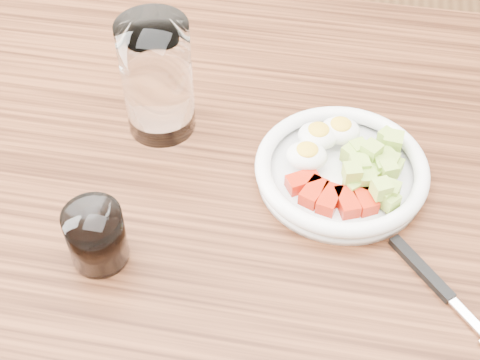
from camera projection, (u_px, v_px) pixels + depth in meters
name	position (u px, v px, depth m)	size (l,w,h in m)	color
dining_table	(246.00, 254.00, 0.86)	(1.50, 0.90, 0.77)	brown
bowl	(343.00, 168.00, 0.80)	(0.21, 0.21, 0.05)	white
fork	(438.00, 286.00, 0.71)	(0.14, 0.15, 0.01)	black
water_glass	(157.00, 78.00, 0.82)	(0.09, 0.09, 0.16)	white
coffee_glass	(96.00, 236.00, 0.71)	(0.06, 0.06, 0.07)	white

